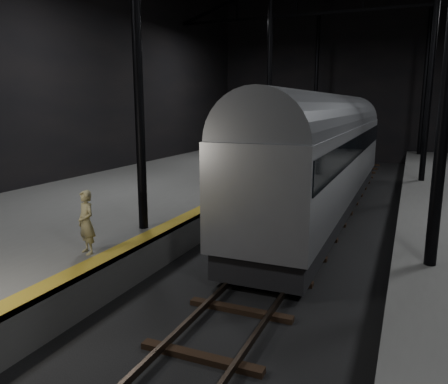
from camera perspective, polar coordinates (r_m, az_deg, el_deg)
The scene contains 6 objects.
ground at distance 15.42m, azimuth 10.20°, elevation -5.93°, with size 44.00×44.00×0.00m, color black.
platform_left at distance 18.37m, azimuth -13.17°, elevation -1.63°, with size 9.00×43.80×1.00m, color #545451.
tactile_strip at distance 16.16m, azimuth -0.97°, elevation -1.26°, with size 0.50×43.80×0.01m, color #9B8F1C.
track at distance 15.40m, azimuth 10.20°, elevation -5.69°, with size 2.40×43.00×0.24m.
train at distance 18.56m, azimuth 13.16°, elevation 5.43°, with size 2.73×18.18×4.86m.
woman at distance 10.96m, azimuth -17.56°, elevation -3.80°, with size 0.56×0.37×1.55m, color tan.
Camera 1 is at (3.19, -14.39, 4.55)m, focal length 35.00 mm.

